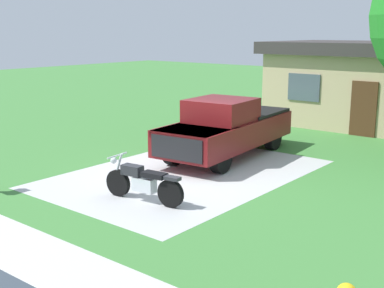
{
  "coord_description": "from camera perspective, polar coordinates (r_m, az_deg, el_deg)",
  "views": [
    {
      "loc": [
        8.82,
        -10.6,
        3.95
      ],
      "look_at": [
        0.24,
        -0.04,
        0.9
      ],
      "focal_mm": 47.36,
      "sensor_mm": 36.0,
      "label": 1
    }
  ],
  "objects": [
    {
      "name": "ground_plane",
      "position": [
        14.35,
        -0.64,
        -3.35
      ],
      "size": [
        80.0,
        80.0,
        0.0
      ],
      "primitive_type": "plane",
      "color": "#407F3A"
    },
    {
      "name": "pickup_truck",
      "position": [
        16.19,
        4.07,
        1.93
      ],
      "size": [
        2.53,
        5.78,
        1.9
      ],
      "color": "black",
      "rests_on": "ground"
    },
    {
      "name": "driveway_pad",
      "position": [
        14.34,
        -0.64,
        -3.34
      ],
      "size": [
        5.35,
        7.86,
        0.01
      ],
      "primitive_type": "cube",
      "color": "#BBBBBB",
      "rests_on": "ground"
    },
    {
      "name": "motorcycle",
      "position": [
        11.99,
        -5.56,
        -4.29
      ],
      "size": [
        2.21,
        0.7,
        1.09
      ],
      "color": "black",
      "rests_on": "ground"
    }
  ]
}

